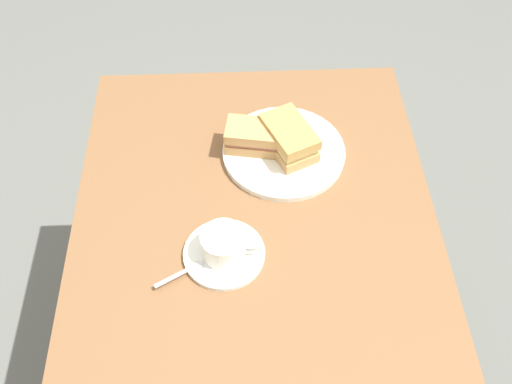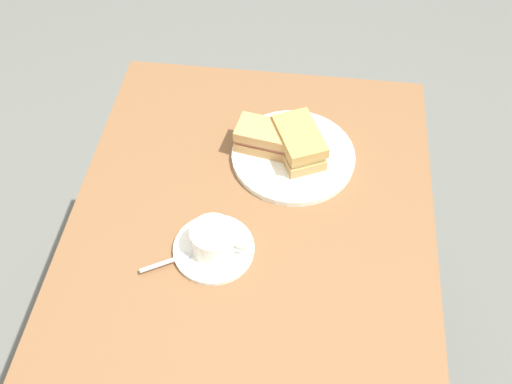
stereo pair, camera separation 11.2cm
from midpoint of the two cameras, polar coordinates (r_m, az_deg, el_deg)
The scene contains 7 objects.
dining_table at distance 1.15m, azimuth 1.59°, elevation -11.67°, with size 1.14×0.71×0.78m.
sandwich_plate at distance 1.21m, azimuth 6.39°, elevation 3.47°, with size 0.26×0.26×0.01m, color white.
sandwich_front at distance 1.19m, azimuth 7.03°, elevation 4.77°, with size 0.15×0.13×0.06m.
sandwich_back at distance 1.19m, azimuth 4.24°, elevation 5.20°, with size 0.09×0.16×0.06m.
coffee_saucer at distance 1.07m, azimuth -1.27°, elevation -5.92°, with size 0.15×0.15×0.01m, color white.
coffee_cup at distance 1.04m, azimuth -1.21°, elevation -4.95°, with size 0.08×0.11×0.05m.
spoon at distance 1.05m, azimuth -5.16°, elevation -7.00°, with size 0.06×0.09×0.01m.
Camera 2 is at (-0.51, -0.09, 1.69)m, focal length 39.90 mm.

